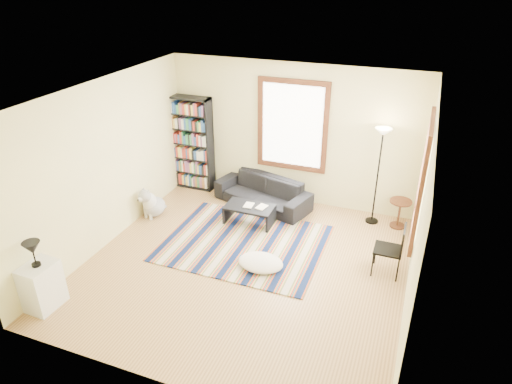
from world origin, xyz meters
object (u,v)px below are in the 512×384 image
(floor_lamp, at_px, (377,177))
(dog, at_px, (154,201))
(bookshelf, at_px, (192,143))
(folding_chair, at_px, (388,250))
(coffee_table, at_px, (250,215))
(floor_cushion, at_px, (261,262))
(side_table, at_px, (399,214))
(sofa, at_px, (263,192))
(white_cabinet, at_px, (42,286))

(floor_lamp, height_order, dog, floor_lamp)
(bookshelf, relative_size, dog, 3.28)
(folding_chair, xyz_separation_m, dog, (-4.41, 0.30, -0.13))
(coffee_table, height_order, floor_cushion, coffee_table)
(bookshelf, distance_m, dog, 1.57)
(coffee_table, height_order, floor_lamp, floor_lamp)
(floor_lamp, bearing_deg, coffee_table, -157.98)
(floor_lamp, bearing_deg, folding_chair, -74.63)
(side_table, xyz_separation_m, folding_chair, (-0.05, -1.52, 0.16))
(sofa, distance_m, side_table, 2.65)
(floor_lamp, bearing_deg, bookshelf, 177.48)
(sofa, xyz_separation_m, coffee_table, (0.02, -0.77, -0.11))
(white_cabinet, bearing_deg, floor_lamp, 47.19)
(floor_cushion, xyz_separation_m, folding_chair, (1.89, 0.58, 0.34))
(bookshelf, height_order, floor_lamp, bookshelf)
(coffee_table, xyz_separation_m, dog, (-1.84, -0.36, 0.12))
(bookshelf, bearing_deg, coffee_table, -31.29)
(bookshelf, bearing_deg, side_table, -2.38)
(coffee_table, height_order, side_table, side_table)
(sofa, xyz_separation_m, side_table, (2.65, 0.09, -0.02))
(white_cabinet, bearing_deg, floor_cushion, 39.28)
(side_table, height_order, dog, dog)
(sofa, xyz_separation_m, dog, (-1.82, -1.14, 0.02))
(floor_cushion, height_order, dog, dog)
(folding_chair, relative_size, dog, 1.41)
(floor_cushion, bearing_deg, side_table, 47.31)
(floor_cushion, xyz_separation_m, white_cabinet, (-2.56, -1.96, 0.26))
(coffee_table, bearing_deg, white_cabinet, -120.35)
(bookshelf, relative_size, floor_cushion, 2.70)
(bookshelf, height_order, coffee_table, bookshelf)
(floor_lamp, bearing_deg, floor_cushion, -124.80)
(coffee_table, bearing_deg, bookshelf, 148.71)
(coffee_table, distance_m, folding_chair, 2.67)
(coffee_table, xyz_separation_m, folding_chair, (2.58, -0.66, 0.25))
(side_table, bearing_deg, folding_chair, -91.88)
(sofa, relative_size, bookshelf, 0.98)
(floor_cushion, bearing_deg, coffee_table, 118.83)
(white_cabinet, bearing_deg, bookshelf, 89.72)
(bookshelf, relative_size, side_table, 3.70)
(bookshelf, xyz_separation_m, folding_chair, (4.29, -1.70, -0.57))
(folding_chair, relative_size, white_cabinet, 1.23)
(folding_chair, bearing_deg, coffee_table, 165.56)
(floor_cushion, height_order, white_cabinet, white_cabinet)
(floor_cushion, xyz_separation_m, floor_lamp, (1.47, 2.12, 0.84))
(coffee_table, relative_size, dog, 1.48)
(side_table, xyz_separation_m, white_cabinet, (-4.50, -4.06, 0.08))
(bookshelf, bearing_deg, white_cabinet, -92.16)
(white_cabinet, bearing_deg, folding_chair, 31.57)
(coffee_table, bearing_deg, floor_cushion, -61.17)
(floor_lamp, bearing_deg, white_cabinet, -134.70)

